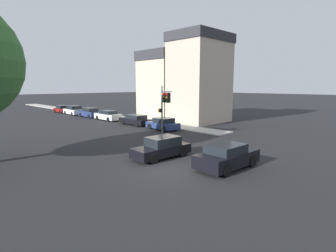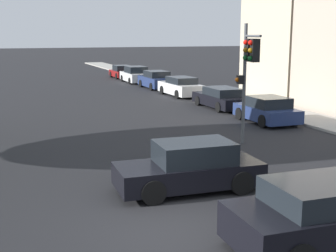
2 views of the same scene
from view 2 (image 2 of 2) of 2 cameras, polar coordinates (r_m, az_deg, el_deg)
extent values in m
plane|color=black|center=(11.49, 0.51, -12.06)|extent=(300.00, 300.00, 0.00)
cube|color=#ADA89E|center=(46.72, -1.12, 5.67)|extent=(2.73, 60.00, 0.13)
cube|color=beige|center=(34.99, 16.56, 10.29)|extent=(7.23, 6.08, 8.56)
cylinder|color=#515456|center=(19.64, 9.27, 5.01)|extent=(0.14, 0.14, 4.95)
cylinder|color=#515456|center=(18.85, 10.32, 10.74)|extent=(0.31, 1.47, 0.10)
cube|color=black|center=(19.09, 9.97, 9.11)|extent=(0.34, 0.34, 0.90)
sphere|color=red|center=(19.01, 9.46, 10.02)|extent=(0.20, 0.20, 0.20)
sphere|color=#99660F|center=(19.01, 9.43, 9.12)|extent=(0.20, 0.20, 0.20)
sphere|color=#0F511E|center=(19.03, 9.40, 8.21)|extent=(0.20, 0.20, 0.20)
cube|color=black|center=(18.64, 10.56, 9.04)|extent=(0.34, 0.34, 0.90)
sphere|color=red|center=(18.56, 10.04, 9.98)|extent=(0.20, 0.20, 0.20)
sphere|color=#99660F|center=(18.56, 10.01, 9.05)|extent=(0.20, 0.20, 0.20)
sphere|color=#0F511E|center=(18.58, 9.98, 8.13)|extent=(0.20, 0.20, 0.20)
cube|color=black|center=(19.55, 8.80, 5.61)|extent=(0.27, 0.38, 0.35)
sphere|color=orange|center=(19.50, 8.42, 5.61)|extent=(0.18, 0.18, 0.18)
cube|color=black|center=(13.77, 2.52, -5.81)|extent=(4.34, 1.95, 0.65)
cube|color=black|center=(13.66, 3.22, -3.20)|extent=(2.29, 1.63, 0.62)
cylinder|color=black|center=(12.69, -1.81, -8.09)|extent=(0.70, 0.26, 0.69)
cylinder|color=black|center=(14.17, -3.67, -6.04)|extent=(0.70, 0.26, 0.69)
cylinder|color=black|center=(13.63, 8.96, -6.86)|extent=(0.70, 0.26, 0.69)
cylinder|color=black|center=(15.02, 6.16, -5.09)|extent=(0.70, 0.26, 0.69)
cube|color=black|center=(10.77, 18.95, -10.91)|extent=(4.40, 2.13, 0.79)
cube|color=black|center=(10.45, 18.42, -7.76)|extent=(2.32, 1.81, 0.51)
cylinder|color=black|center=(10.87, 10.12, -11.62)|extent=(0.72, 0.25, 0.71)
cube|color=navy|center=(24.78, 11.91, 1.58)|extent=(2.02, 3.88, 0.66)
cube|color=black|center=(24.57, 12.15, 2.88)|extent=(1.74, 2.04, 0.53)
cylinder|color=black|center=(25.38, 8.76, 1.50)|extent=(0.24, 0.66, 0.66)
cylinder|color=black|center=(26.28, 12.23, 1.70)|extent=(0.24, 0.66, 0.66)
cylinder|color=black|center=(23.35, 11.53, 0.56)|extent=(0.24, 0.66, 0.66)
cylinder|color=black|center=(24.33, 15.17, 0.82)|extent=(0.24, 0.66, 0.66)
cube|color=black|center=(29.26, 6.51, 3.15)|extent=(1.94, 4.71, 0.65)
cube|color=black|center=(29.02, 6.71, 4.20)|extent=(1.69, 2.45, 0.48)
cylinder|color=black|center=(30.19, 3.72, 3.09)|extent=(0.22, 0.62, 0.62)
cylinder|color=black|center=(30.97, 6.74, 3.24)|extent=(0.22, 0.62, 0.62)
cylinder|color=black|center=(27.60, 6.24, 2.29)|extent=(0.22, 0.62, 0.62)
cylinder|color=black|center=(28.45, 9.46, 2.47)|extent=(0.22, 0.62, 0.62)
cube|color=silver|center=(34.88, 1.52, 4.61)|extent=(1.94, 4.60, 0.77)
cube|color=black|center=(34.65, 1.65, 5.60)|extent=(1.66, 2.41, 0.48)
cylinder|color=black|center=(35.86, -0.66, 4.41)|extent=(0.24, 0.64, 0.64)
cylinder|color=black|center=(36.54, 1.83, 4.53)|extent=(0.24, 0.64, 0.64)
cylinder|color=black|center=(33.28, 1.18, 3.88)|extent=(0.24, 0.64, 0.64)
cylinder|color=black|center=(34.01, 3.82, 4.02)|extent=(0.24, 0.64, 0.64)
cube|color=navy|center=(39.75, -1.47, 5.43)|extent=(1.89, 4.34, 0.79)
cube|color=black|center=(39.53, -1.39, 6.36)|extent=(1.65, 2.26, 0.52)
cylinder|color=black|center=(40.75, -3.28, 5.20)|extent=(0.22, 0.63, 0.63)
cylinder|color=black|center=(41.33, -0.98, 5.30)|extent=(0.22, 0.63, 0.63)
cylinder|color=black|center=(38.23, -2.00, 4.82)|extent=(0.22, 0.63, 0.63)
cylinder|color=black|center=(38.85, 0.43, 4.93)|extent=(0.22, 0.63, 0.63)
cube|color=silver|center=(44.72, -4.00, 6.03)|extent=(2.03, 4.62, 0.77)
cube|color=black|center=(44.49, -3.95, 6.89)|extent=(1.74, 2.42, 0.60)
cylinder|color=black|center=(45.87, -5.57, 5.82)|extent=(0.24, 0.61, 0.61)
cylinder|color=black|center=(46.35, -3.40, 5.90)|extent=(0.24, 0.61, 0.61)
cylinder|color=black|center=(43.14, -4.63, 5.50)|extent=(0.24, 0.61, 0.61)
cylinder|color=black|center=(43.65, -2.34, 5.59)|extent=(0.24, 0.61, 0.61)
cube|color=maroon|center=(49.39, -5.68, 6.39)|extent=(1.76, 3.81, 0.60)
cube|color=black|center=(49.20, -5.64, 7.05)|extent=(1.55, 1.98, 0.56)
cylinder|color=black|center=(50.33, -6.95, 6.27)|extent=(0.22, 0.63, 0.63)
cylinder|color=black|center=(50.76, -5.14, 6.35)|extent=(0.22, 0.63, 0.63)
cylinder|color=black|center=(48.06, -6.24, 6.06)|extent=(0.22, 0.63, 0.63)
cylinder|color=black|center=(48.51, -4.35, 6.14)|extent=(0.22, 0.63, 0.63)
camera|label=1|loc=(6.89, -119.24, -1.54)|focal=28.00mm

